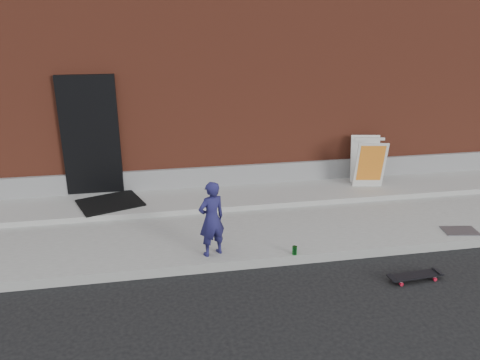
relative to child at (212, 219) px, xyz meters
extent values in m
plane|color=black|center=(0.67, -0.28, -0.72)|extent=(80.00, 80.00, 0.00)
cube|color=gray|center=(0.67, 1.22, -0.65)|extent=(20.00, 3.00, 0.15)
cube|color=#979792|center=(0.67, 2.12, -0.52)|extent=(20.00, 1.20, 0.10)
cube|color=maroon|center=(0.67, 6.72, 1.78)|extent=(20.00, 8.00, 5.00)
cube|color=gray|center=(0.67, 2.69, -0.27)|extent=(20.00, 0.10, 0.40)
cube|color=black|center=(-1.93, 2.68, 0.68)|extent=(1.05, 0.12, 2.25)
imported|color=#1D1B4C|center=(0.00, 0.00, 0.00)|extent=(0.49, 0.41, 1.15)
cylinder|color=#B21227|center=(3.00, -0.90, -0.70)|extent=(0.05, 0.03, 0.05)
cylinder|color=#B21227|center=(3.01, -1.07, -0.70)|extent=(0.05, 0.03, 0.05)
cylinder|color=#B21227|center=(2.47, -0.93, -0.70)|extent=(0.05, 0.03, 0.05)
cylinder|color=#B21227|center=(2.48, -1.10, -0.70)|extent=(0.05, 0.03, 0.05)
cube|color=#B5B5BA|center=(3.01, -0.98, -0.66)|extent=(0.06, 0.17, 0.02)
cube|color=#B5B5BA|center=(2.48, -1.02, -0.66)|extent=(0.06, 0.17, 0.02)
cube|color=black|center=(2.74, -1.00, -0.65)|extent=(0.78, 0.24, 0.02)
cube|color=silver|center=(3.40, 1.98, 0.01)|extent=(0.63, 0.37, 0.96)
cube|color=silver|center=(3.48, 2.40, 0.01)|extent=(0.63, 0.37, 0.96)
cube|color=yellow|center=(3.40, 1.95, -0.04)|extent=(0.52, 0.29, 0.76)
cube|color=silver|center=(3.44, 2.19, 0.49)|extent=(0.59, 0.16, 0.05)
cylinder|color=#167225|center=(1.21, -0.23, -0.51)|extent=(0.09, 0.09, 0.13)
cube|color=black|center=(-1.63, 2.07, -0.46)|extent=(1.31, 1.19, 0.03)
cube|color=#5A5A5F|center=(4.14, 0.03, -0.57)|extent=(0.60, 0.44, 0.02)
camera|label=1|loc=(-0.71, -6.20, 2.81)|focal=35.00mm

